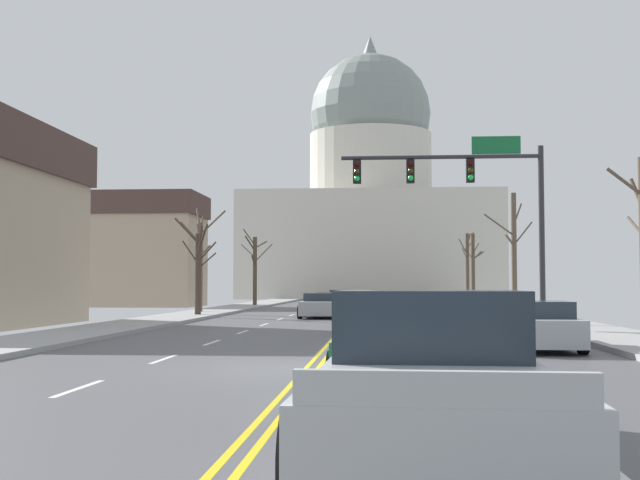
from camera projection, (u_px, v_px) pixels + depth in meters
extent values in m
cube|color=#4F4F54|center=(311.00, 371.00, 16.28)|extent=(14.00, 180.00, 0.06)
cube|color=yellow|center=(305.00, 369.00, 16.29)|extent=(0.10, 176.40, 0.00)
cube|color=yellow|center=(317.00, 369.00, 16.27)|extent=(0.10, 176.40, 0.00)
cube|color=silver|center=(609.00, 467.00, 7.55)|extent=(0.12, 2.20, 0.00)
cube|color=silver|center=(517.00, 393.00, 12.73)|extent=(0.12, 2.20, 0.00)
cube|color=silver|center=(478.00, 361.00, 17.91)|extent=(0.12, 2.20, 0.00)
cube|color=silver|center=(457.00, 344.00, 23.08)|extent=(0.12, 2.20, 0.00)
cube|color=silver|center=(443.00, 333.00, 28.26)|extent=(0.12, 2.20, 0.00)
cube|color=silver|center=(434.00, 325.00, 33.44)|extent=(0.12, 2.20, 0.00)
cube|color=silver|center=(427.00, 320.00, 38.62)|extent=(0.12, 2.20, 0.00)
cube|color=silver|center=(422.00, 315.00, 43.79)|extent=(0.12, 2.20, 0.00)
cube|color=silver|center=(418.00, 312.00, 48.97)|extent=(0.12, 2.20, 0.00)
cube|color=silver|center=(414.00, 309.00, 54.15)|extent=(0.12, 2.20, 0.00)
cube|color=silver|center=(412.00, 307.00, 59.33)|extent=(0.12, 2.20, 0.00)
cube|color=silver|center=(409.00, 305.00, 64.50)|extent=(0.12, 2.20, 0.00)
cube|color=silver|center=(407.00, 304.00, 69.68)|extent=(0.12, 2.20, 0.00)
cube|color=silver|center=(406.00, 302.00, 74.86)|extent=(0.12, 2.20, 0.00)
cube|color=silver|center=(404.00, 301.00, 80.04)|extent=(0.12, 2.20, 0.00)
cube|color=silver|center=(79.00, 388.00, 13.26)|extent=(0.12, 2.20, 0.00)
cube|color=silver|center=(164.00, 359.00, 18.44)|extent=(0.12, 2.20, 0.00)
cube|color=silver|center=(212.00, 342.00, 23.62)|extent=(0.12, 2.20, 0.00)
cube|color=silver|center=(243.00, 332.00, 28.79)|extent=(0.12, 2.20, 0.00)
cube|color=silver|center=(264.00, 325.00, 33.97)|extent=(0.12, 2.20, 0.00)
cube|color=silver|center=(280.00, 319.00, 39.15)|extent=(0.12, 2.20, 0.00)
cube|color=silver|center=(292.00, 315.00, 44.33)|extent=(0.12, 2.20, 0.00)
cube|color=silver|center=(301.00, 312.00, 49.50)|extent=(0.12, 2.20, 0.00)
cube|color=silver|center=(309.00, 309.00, 54.68)|extent=(0.12, 2.20, 0.00)
cube|color=silver|center=(315.00, 307.00, 59.86)|extent=(0.12, 2.20, 0.00)
cube|color=silver|center=(321.00, 305.00, 65.04)|extent=(0.12, 2.20, 0.00)
cube|color=silver|center=(325.00, 303.00, 70.21)|extent=(0.12, 2.20, 0.00)
cube|color=silver|center=(329.00, 302.00, 75.39)|extent=(0.12, 2.20, 0.00)
cube|color=silver|center=(333.00, 301.00, 80.57)|extent=(0.12, 2.20, 0.00)
cylinder|color=#28282D|center=(542.00, 234.00, 31.83)|extent=(0.22, 0.22, 6.95)
cylinder|color=#28282D|center=(440.00, 157.00, 32.29)|extent=(7.80, 0.16, 0.16)
cube|color=black|center=(470.00, 171.00, 32.17)|extent=(0.32, 0.28, 0.92)
sphere|color=#330504|center=(471.00, 163.00, 32.03)|extent=(0.22, 0.22, 0.22)
sphere|color=#332B05|center=(471.00, 170.00, 32.02)|extent=(0.22, 0.22, 0.22)
sphere|color=#19CC47|center=(471.00, 177.00, 32.00)|extent=(0.22, 0.22, 0.22)
cube|color=black|center=(410.00, 172.00, 32.35)|extent=(0.32, 0.28, 0.92)
sphere|color=#330504|center=(410.00, 164.00, 32.21)|extent=(0.22, 0.22, 0.22)
sphere|color=#332B05|center=(411.00, 171.00, 32.19)|extent=(0.22, 0.22, 0.22)
sphere|color=#19CC47|center=(411.00, 178.00, 32.18)|extent=(0.22, 0.22, 0.22)
cube|color=black|center=(357.00, 172.00, 32.51)|extent=(0.32, 0.28, 0.92)
sphere|color=#330504|center=(357.00, 164.00, 32.37)|extent=(0.22, 0.22, 0.22)
sphere|color=#332B05|center=(357.00, 172.00, 32.35)|extent=(0.22, 0.22, 0.22)
sphere|color=#19CC47|center=(357.00, 179.00, 32.34)|extent=(0.22, 0.22, 0.22)
cube|color=#146033|center=(496.00, 145.00, 32.17)|extent=(1.90, 0.06, 0.70)
cube|color=beige|center=(371.00, 248.00, 98.37)|extent=(29.37, 21.82, 11.99)
cylinder|color=beige|center=(370.00, 166.00, 98.89)|extent=(14.65, 14.65, 7.71)
sphere|color=gray|center=(370.00, 114.00, 99.23)|extent=(14.49, 14.49, 14.49)
cone|color=gray|center=(370.00, 45.00, 99.68)|extent=(1.80, 1.80, 2.40)
cube|color=black|center=(392.00, 321.00, 27.51)|extent=(1.93, 4.66, 0.60)
cube|color=#232D38|center=(392.00, 305.00, 27.34)|extent=(1.68, 2.08, 0.45)
cylinder|color=black|center=(365.00, 323.00, 29.00)|extent=(0.23, 0.64, 0.64)
cylinder|color=black|center=(418.00, 323.00, 28.87)|extent=(0.23, 0.64, 0.64)
cylinder|color=black|center=(364.00, 327.00, 26.13)|extent=(0.23, 0.64, 0.64)
cylinder|color=black|center=(423.00, 327.00, 26.00)|extent=(0.23, 0.64, 0.64)
cube|color=#9EA3A8|center=(535.00, 330.00, 21.14)|extent=(1.94, 4.37, 0.67)
cube|color=#232D38|center=(536.00, 309.00, 20.90)|extent=(1.66, 1.98, 0.42)
cylinder|color=black|center=(493.00, 334.00, 22.56)|extent=(0.24, 0.65, 0.64)
cylinder|color=black|center=(561.00, 334.00, 22.37)|extent=(0.24, 0.65, 0.64)
cylinder|color=black|center=(505.00, 340.00, 19.89)|extent=(0.24, 0.65, 0.64)
cylinder|color=black|center=(583.00, 341.00, 19.71)|extent=(0.24, 0.65, 0.64)
cube|color=#1E7247|center=(393.00, 353.00, 14.23)|extent=(1.94, 4.54, 0.66)
cube|color=#232D38|center=(392.00, 322.00, 13.83)|extent=(1.64, 2.25, 0.46)
cylinder|color=black|center=(349.00, 356.00, 15.70)|extent=(0.25, 0.65, 0.64)
cylinder|color=black|center=(442.00, 356.00, 15.49)|extent=(0.25, 0.65, 0.64)
cylinder|color=black|center=(334.00, 371.00, 12.95)|extent=(0.25, 0.65, 0.64)
cylinder|color=black|center=(447.00, 372.00, 12.74)|extent=(0.25, 0.65, 0.64)
cube|color=#ADB2B7|center=(432.00, 403.00, 7.66)|extent=(2.19, 5.61, 0.73)
cube|color=#1E2833|center=(430.00, 323.00, 8.47)|extent=(1.92, 1.94, 0.68)
cube|color=#ADB2B7|center=(445.00, 389.00, 4.99)|extent=(1.86, 0.16, 0.22)
cylinder|color=black|center=(340.00, 397.00, 9.41)|extent=(0.30, 0.81, 0.80)
cylinder|color=black|center=(519.00, 399.00, 9.19)|extent=(0.30, 0.81, 0.80)
cylinder|color=black|center=(302.00, 458.00, 6.10)|extent=(0.30, 0.81, 0.80)
cylinder|color=black|center=(581.00, 464.00, 5.89)|extent=(0.30, 0.81, 0.80)
cube|color=#9EA3A8|center=(321.00, 308.00, 40.83)|extent=(1.87, 4.45, 0.67)
cube|color=#232D38|center=(321.00, 297.00, 41.02)|extent=(1.64, 1.95, 0.40)
cylinder|color=black|center=(338.00, 312.00, 39.37)|extent=(0.22, 0.64, 0.64)
cylinder|color=black|center=(300.00, 312.00, 39.51)|extent=(0.22, 0.64, 0.64)
cylinder|color=black|center=(341.00, 310.00, 42.12)|extent=(0.22, 0.64, 0.64)
cylinder|color=black|center=(305.00, 310.00, 42.26)|extent=(0.22, 0.64, 0.64)
cube|color=#6B6056|center=(329.00, 304.00, 50.95)|extent=(1.86, 4.64, 0.60)
cube|color=#232D38|center=(329.00, 296.00, 51.18)|extent=(1.59, 2.01, 0.39)
cylinder|color=black|center=(343.00, 307.00, 49.47)|extent=(0.23, 0.64, 0.64)
cylinder|color=black|center=(314.00, 306.00, 49.57)|extent=(0.23, 0.64, 0.64)
cylinder|color=black|center=(344.00, 305.00, 52.32)|extent=(0.23, 0.64, 0.64)
cylinder|color=black|center=(316.00, 305.00, 52.41)|extent=(0.23, 0.64, 0.64)
cube|color=#6B6056|center=(341.00, 300.00, 61.34)|extent=(1.82, 4.39, 0.63)
cube|color=#232D38|center=(341.00, 293.00, 61.54)|extent=(1.58, 2.13, 0.44)
cylinder|color=black|center=(352.00, 303.00, 59.91)|extent=(0.23, 0.64, 0.64)
cylinder|color=black|center=(328.00, 302.00, 60.07)|extent=(0.23, 0.64, 0.64)
cylinder|color=black|center=(353.00, 302.00, 62.60)|extent=(0.23, 0.64, 0.64)
cylinder|color=black|center=(331.00, 302.00, 62.76)|extent=(0.23, 0.64, 0.64)
cube|color=tan|center=(133.00, 262.00, 61.41)|extent=(10.00, 6.47, 6.70)
cube|color=#47332D|center=(133.00, 206.00, 61.63)|extent=(10.40, 6.73, 1.71)
cylinder|color=#4C3D2D|center=(467.00, 268.00, 68.40)|extent=(0.30, 0.30, 5.76)
cylinder|color=#4C3D2D|center=(463.00, 247.00, 68.32)|extent=(0.83, 0.51, 1.38)
cylinder|color=#4C3D2D|center=(468.00, 243.00, 67.87)|extent=(0.14, 1.36, 1.23)
cylinder|color=#4C3D2D|center=(469.00, 239.00, 68.19)|extent=(0.32, 0.77, 0.98)
cylinder|color=#4C3D2D|center=(465.00, 254.00, 68.06)|extent=(0.59, 0.94, 1.05)
cylinder|color=#4C3D2D|center=(467.00, 250.00, 67.69)|extent=(0.34, 1.67, 1.21)
cylinder|color=#4C3D2D|center=(468.00, 247.00, 67.96)|extent=(0.17, 1.14, 0.85)
cylinder|color=#4C3D2D|center=(471.00, 243.00, 68.05)|extent=(0.64, 0.98, 1.03)
cylinder|color=brown|center=(200.00, 267.00, 46.06)|extent=(0.32, 0.32, 4.99)
cylinder|color=brown|center=(199.00, 220.00, 46.73)|extent=(0.57, 1.15, 1.41)
cylinder|color=brown|center=(205.00, 251.00, 45.71)|extent=(0.83, 0.85, 0.63)
cylinder|color=brown|center=(202.00, 225.00, 46.58)|extent=(0.10, 0.86, 1.14)
cylinder|color=brown|center=(190.00, 233.00, 46.21)|extent=(1.20, 0.11, 1.28)
cylinder|color=brown|center=(213.00, 223.00, 46.08)|extent=(1.52, 0.22, 1.41)
cylinder|color=brown|center=(199.00, 232.00, 45.86)|extent=(0.13, 0.71, 0.98)
cylinder|color=#4C3D2D|center=(473.00, 269.00, 61.68)|extent=(0.29, 0.29, 5.34)
cylinder|color=#4C3D2D|center=(473.00, 237.00, 62.17)|extent=(0.22, 0.83, 0.79)
cylinder|color=#4C3D2D|center=(478.00, 255.00, 61.99)|extent=(0.97, 0.70, 0.66)
cylinder|color=#4C3D2D|center=(476.00, 249.00, 61.41)|extent=(0.45, 0.75, 0.81)
cylinder|color=#4C3D2D|center=(469.00, 254.00, 61.56)|extent=(0.70, 0.49, 0.81)
cylinder|color=#4C3D2D|center=(477.00, 256.00, 61.94)|extent=(0.77, 0.57, 0.74)
cylinder|color=#4C3D2D|center=(473.00, 244.00, 62.30)|extent=(0.33, 1.16, 1.14)
cylinder|color=#4C3D2D|center=(255.00, 271.00, 60.19)|extent=(0.30, 0.30, 5.00)
cylinder|color=#4C3D2D|center=(249.00, 237.00, 60.57)|extent=(1.04, 0.52, 1.29)
cylinder|color=#4C3D2D|center=(250.00, 244.00, 60.09)|extent=(0.79, 0.62, 1.16)
cylinder|color=#4C3D2D|center=(261.00, 245.00, 60.67)|extent=(0.86, 0.89, 0.60)
cylinder|color=#4C3D2D|center=(248.00, 251.00, 60.02)|extent=(1.00, 0.66, 0.98)
cylinder|color=#4C3D2D|center=(253.00, 261.00, 59.88)|extent=(0.24, 0.81, 0.85)
cylinder|color=#4C3D2D|center=(264.00, 253.00, 60.69)|extent=(1.23, 1.02, 1.39)
cylinder|color=brown|center=(635.00, 226.00, 24.49)|extent=(0.14, 1.32, 0.72)
cylinder|color=brown|center=(637.00, 193.00, 24.15)|extent=(0.31, 0.63, 0.95)
cylinder|color=brown|center=(625.00, 182.00, 23.91)|extent=(1.09, 0.19, 0.87)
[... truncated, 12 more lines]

